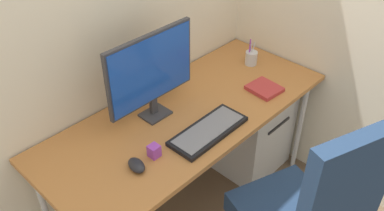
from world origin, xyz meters
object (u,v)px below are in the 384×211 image
keyboard (208,131)px  pen_holder (251,58)px  mouse (136,165)px  monitor (151,71)px  notebook (264,89)px  filing_cabinet (247,125)px  desk_clamp_accessory (154,151)px

keyboard → pen_holder: size_ratio=2.53×
keyboard → mouse: (-0.41, 0.06, 0.01)m
monitor → keyboard: monitor is taller
keyboard → notebook: size_ratio=2.49×
filing_cabinet → monitor: 1.01m
monitor → desk_clamp_accessory: monitor is taller
filing_cabinet → notebook: (-0.12, -0.17, 0.44)m
keyboard → notebook: keyboard is taller
keyboard → pen_holder: 0.73m
monitor → keyboard: bearing=-74.6°
notebook → desk_clamp_accessory: desk_clamp_accessory is taller
filing_cabinet → mouse: 1.14m
filing_cabinet → pen_holder: bearing=47.3°
monitor → desk_clamp_accessory: bearing=-131.8°
monitor → notebook: size_ratio=3.06×
pen_holder → notebook: size_ratio=0.98×
desk_clamp_accessory → mouse: bearing=-177.8°
desk_clamp_accessory → filing_cabinet: bearing=7.7°
filing_cabinet → pen_holder: size_ratio=3.76×
keyboard → desk_clamp_accessory: desk_clamp_accessory is taller
mouse → pen_holder: pen_holder is taller
mouse → pen_holder: bearing=20.6°
filing_cabinet → mouse: (-1.04, -0.13, 0.45)m
monitor → mouse: monitor is taller
filing_cabinet → pen_holder: 0.48m
filing_cabinet → desk_clamp_accessory: size_ratio=10.38×
monitor → mouse: size_ratio=5.06×
monitor → notebook: (0.59, -0.29, -0.26)m
keyboard → pen_holder: bearing=20.5°
pen_holder → desk_clamp_accessory: (-0.99, -0.19, -0.01)m
mouse → notebook: bearing=7.9°
keyboard → mouse: bearing=171.1°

